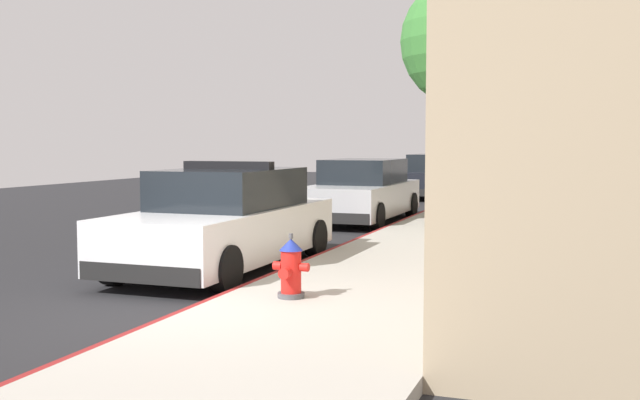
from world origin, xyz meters
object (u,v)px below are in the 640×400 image
object	(u,v)px
parked_car_dark_far	(435,177)
fire_hydrant	(291,268)
police_cruiser	(227,221)
parked_car_silver_ahead	(363,192)
street_tree	(467,42)

from	to	relation	value
parked_car_dark_far	fire_hydrant	size ratio (longest dim) A/B	6.37
fire_hydrant	police_cruiser	bearing A→B (deg)	130.84
parked_car_dark_far	police_cruiser	bearing A→B (deg)	-90.26
police_cruiser	fire_hydrant	xyz separation A→B (m)	(2.03, -2.35, -0.25)
police_cruiser	parked_car_silver_ahead	size ratio (longest dim) A/B	1.00
parked_car_silver_ahead	street_tree	world-z (taller)	street_tree
police_cruiser	street_tree	xyz separation A→B (m)	(2.63, 6.77, 3.50)
parked_car_silver_ahead	parked_car_dark_far	distance (m)	8.88
police_cruiser	fire_hydrant	distance (m)	3.11
police_cruiser	parked_car_dark_far	world-z (taller)	police_cruiser
parked_car_silver_ahead	street_tree	xyz separation A→B (m)	(2.64, -0.65, 3.50)
police_cruiser	street_tree	size ratio (longest dim) A/B	0.86
police_cruiser	fire_hydrant	size ratio (longest dim) A/B	6.37
fire_hydrant	parked_car_silver_ahead	bearing A→B (deg)	101.79
street_tree	police_cruiser	bearing A→B (deg)	-111.24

